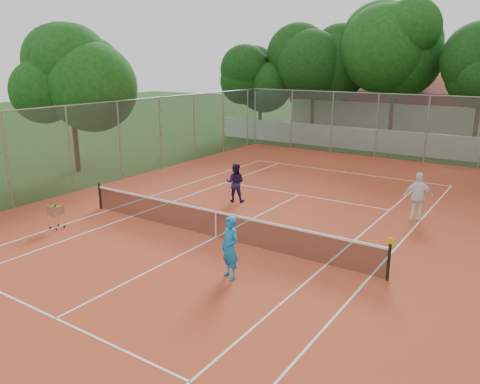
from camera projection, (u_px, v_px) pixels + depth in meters
The scene contains 12 objects.
ground at pixel (216, 238), 16.22m from camera, with size 120.00×120.00×0.00m, color #16390F.
court_pad at pixel (216, 237), 16.21m from camera, with size 18.00×34.00×0.02m, color #B54223.
court_lines at pixel (216, 237), 16.21m from camera, with size 10.98×23.78×0.01m, color white.
tennis_net at pixel (216, 224), 16.08m from camera, with size 11.88×0.10×0.98m, color black.
perimeter_fence at pixel (215, 182), 15.68m from camera, with size 18.00×34.00×4.00m, color slate.
boundary_wall at pixel (385, 141), 31.25m from camera, with size 26.00×0.30×1.50m, color silver.
clubhouse at pixel (399, 106), 39.94m from camera, with size 16.40×9.00×4.40m, color beige.
tropical_trees at pixel (403, 75), 32.51m from camera, with size 29.00×19.00×10.00m, color black.
player_near at pixel (230, 248), 12.96m from camera, with size 0.65×0.43×1.80m, color #1785C8.
player_far_left at pixel (235, 183), 20.16m from camera, with size 0.82×0.64×1.68m, color #231745.
player_far_right at pixel (418, 197), 17.64m from camera, with size 1.11×0.46×1.89m, color white.
ball_hopper at pixel (56, 216), 16.92m from camera, with size 0.45×0.45×0.94m, color #B9BBC1.
Camera 1 is at (9.10, -12.19, 5.90)m, focal length 35.00 mm.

